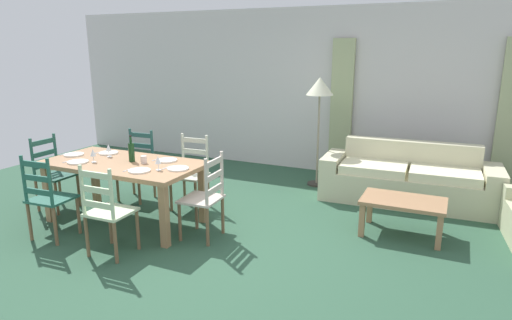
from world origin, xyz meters
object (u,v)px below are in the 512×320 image
wine_glass_far_left (108,148)px  wine_bottle (131,152)px  coffee_table (403,205)px  standing_lamp (320,93)px  wine_glass_near_right (158,160)px  dining_chair_head_west (53,173)px  dining_chair_near_left (48,198)px  dining_table (123,169)px  dining_chair_far_left (137,165)px  dining_chair_head_east (205,197)px  coffee_cup_primary (144,160)px  wine_glass_near_left (93,153)px  dining_chair_far_right (191,172)px  dining_chair_near_right (107,211)px  couch (408,180)px

wine_glass_far_left → wine_bottle: bearing=-9.0°
coffee_table → standing_lamp: size_ratio=0.55×
wine_glass_near_right → dining_chair_head_west: bearing=176.9°
dining_chair_near_left → coffee_table: (3.49, 1.73, -0.12)m
dining_table → coffee_table: size_ratio=2.11×
dining_chair_far_left → coffee_table: dining_chair_far_left is taller
standing_lamp → dining_chair_head_east: bearing=-102.5°
dining_chair_near_left → dining_chair_head_east: same height
dining_chair_head_west → coffee_cup_primary: bearing=2.9°
wine_glass_near_left → coffee_table: 3.60m
dining_chair_head_west → coffee_table: (4.24, 1.02, -0.12)m
dining_chair_head_east → wine_glass_near_left: size_ratio=5.96×
dining_chair_far_left → dining_chair_far_right: (0.87, 0.01, 0.00)m
dining_chair_near_right → couch: (2.55, 2.98, -0.19)m
coffee_cup_primary → standing_lamp: 2.79m
wine_bottle → couch: (2.91, 2.15, -0.58)m
wine_bottle → coffee_cup_primary: (0.18, -0.01, -0.07)m
dining_chair_head_west → coffee_table: bearing=13.5°
dining_chair_far_right → standing_lamp: bearing=53.5°
dining_chair_head_east → standing_lamp: bearing=77.5°
coffee_table → couch: bearing=93.7°
dining_chair_far_right → dining_chair_head_east: same height
dining_chair_head_east → dining_chair_far_right: bearing=131.6°
dining_chair_near_left → dining_chair_near_right: (0.87, -0.04, 0.00)m
coffee_cup_primary → dining_chair_far_left: bearing=134.9°
dining_chair_head_east → coffee_cup_primary: dining_chair_head_east is taller
dining_table → standing_lamp: (1.65, 2.39, 0.75)m
dining_chair_near_left → wine_glass_far_left: 0.95m
dining_chair_head_east → coffee_cup_primary: (-0.85, 0.05, 0.32)m
dining_chair_far_right → coffee_cup_primary: size_ratio=10.67×
dining_chair_near_left → wine_bottle: 1.02m
dining_chair_head_west → couch: bearing=28.2°
dining_table → dining_chair_head_west: dining_chair_head_west is taller
dining_chair_head_west → wine_glass_near_left: bearing=-8.7°
wine_glass_far_left → dining_chair_near_right: bearing=-49.2°
dining_chair_near_right → dining_table: bearing=120.3°
couch → dining_chair_head_west: bearing=-151.8°
wine_bottle → coffee_cup_primary: wine_bottle is taller
wine_glass_near_left → dining_chair_near_right: bearing=-39.5°
dining_chair_far_right → wine_glass_far_left: 1.07m
dining_table → wine_bottle: size_ratio=6.01×
dining_chair_near_left → coffee_cup_primary: (0.69, 0.78, 0.32)m
dining_chair_far_left → coffee_cup_primary: size_ratio=10.67×
wine_glass_near_right → couch: wine_glass_near_right is taller
dining_chair_near_right → dining_chair_head_east: bearing=49.0°
dining_chair_head_east → dining_table: bearing=180.0°
dining_table → coffee_cup_primary: coffee_cup_primary is taller
wine_glass_far_left → coffee_table: bearing=14.4°
wine_bottle → dining_chair_near_right: bearing=-66.5°
coffee_cup_primary → standing_lamp: (1.38, 2.35, 0.62)m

